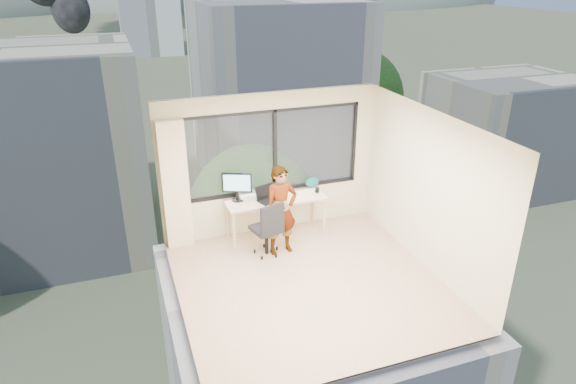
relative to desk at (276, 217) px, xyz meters
name	(u,v)px	position (x,y,z in m)	size (l,w,h in m)	color
floor	(309,283)	(0.00, -1.66, -0.38)	(4.00, 4.00, 0.01)	tan
ceiling	(312,123)	(0.00, -1.66, 2.23)	(4.00, 4.00, 0.01)	white
wall_front	(377,282)	(0.00, -3.66, 0.93)	(4.00, 0.01, 2.60)	beige
wall_left	(173,230)	(-2.00, -1.66, 0.93)	(0.01, 4.00, 2.60)	beige
wall_right	(427,190)	(2.00, -1.66, 0.93)	(0.01, 4.00, 2.60)	beige
window_wall	(272,151)	(0.05, 0.34, 1.15)	(3.30, 0.16, 1.55)	black
curtain	(175,186)	(-1.72, 0.22, 0.77)	(0.45, 0.14, 2.30)	#F7E0C1
desk	(276,217)	(0.00, 0.00, 0.00)	(1.80, 0.60, 0.75)	tan
chair	(266,227)	(-0.36, -0.58, 0.14)	(0.52, 0.52, 1.03)	black
person	(281,210)	(-0.09, -0.58, 0.42)	(0.58, 0.38, 1.58)	#2D2D33
monitor	(237,187)	(-0.67, 0.14, 0.64)	(0.53, 0.11, 0.53)	black
game_console	(248,195)	(-0.46, 0.22, 0.41)	(0.31, 0.26, 0.07)	white
laptop	(269,194)	(-0.14, -0.07, 0.50)	(0.38, 0.40, 0.25)	black
cellphone	(264,203)	(-0.26, -0.12, 0.38)	(0.12, 0.05, 0.01)	black
pen_cup	(317,190)	(0.80, -0.01, 0.42)	(0.08, 0.08, 0.10)	black
handbag	(312,182)	(0.80, 0.25, 0.48)	(0.27, 0.14, 0.21)	#0D4F48
exterior_ground	(118,55)	(0.00, 118.34, -14.38)	(400.00, 400.00, 0.04)	#515B3D
near_bldg_a	(19,155)	(-9.00, 28.34, -7.38)	(16.00, 12.00, 14.00)	beige
near_bldg_b	(277,92)	(12.00, 36.34, -6.38)	(14.00, 13.00, 16.00)	silver
near_bldg_c	(504,134)	(30.00, 26.34, -9.38)	(12.00, 10.00, 10.00)	beige
tree_b	(255,239)	(4.00, 16.34, -9.88)	(7.60, 7.60, 9.00)	#224416
tree_c	(362,109)	(22.00, 38.34, -9.38)	(8.40, 8.40, 10.00)	#224416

